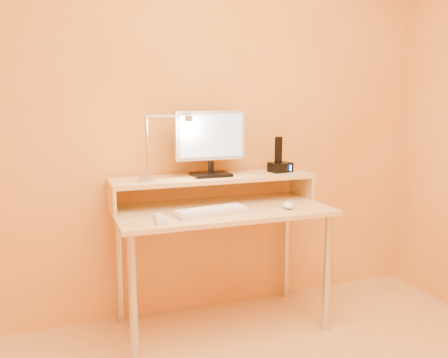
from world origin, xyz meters
name	(u,v)px	position (x,y,z in m)	size (l,w,h in m)	color
wall_back	(204,112)	(0.00, 1.50, 1.25)	(3.00, 0.04, 2.50)	#F6AB50
desk_leg_fl	(133,302)	(-0.55, 0.93, 0.35)	(0.04, 0.04, 0.69)	silver
desk_leg_fr	(327,273)	(0.55, 0.93, 0.35)	(0.04, 0.04, 0.69)	silver
desk_leg_bl	(120,267)	(-0.55, 1.43, 0.35)	(0.04, 0.04, 0.69)	silver
desk_leg_br	(287,247)	(0.55, 1.43, 0.35)	(0.04, 0.04, 0.69)	silver
desk_lower	(222,210)	(0.00, 1.18, 0.71)	(1.20, 0.60, 0.03)	#EDCB78
shelf_riser_left	(112,198)	(-0.59, 1.33, 0.79)	(0.02, 0.30, 0.14)	#EDCB78
shelf_riser_right	(301,185)	(0.59, 1.33, 0.79)	(0.02, 0.30, 0.14)	#EDCB78
desk_shelf	(213,178)	(0.00, 1.33, 0.87)	(1.20, 0.30, 0.03)	#EDCB78
monitor_foot	(211,175)	(-0.01, 1.33, 0.89)	(0.22, 0.16, 0.02)	black
monitor_neck	(211,167)	(-0.01, 1.33, 0.93)	(0.04, 0.04, 0.07)	black
monitor_panel	(210,136)	(-0.01, 1.34, 1.12)	(0.42, 0.04, 0.28)	silver
monitor_back	(209,135)	(-0.01, 1.36, 1.12)	(0.38, 0.01, 0.24)	black
monitor_screen	(211,136)	(-0.01, 1.32, 1.12)	(0.38, 0.00, 0.25)	#A8BFE0
lamp_base	(148,178)	(-0.39, 1.30, 0.89)	(0.10, 0.10, 0.03)	silver
lamp_post	(147,147)	(-0.39, 1.30, 1.07)	(0.01, 0.01, 0.33)	silver
lamp_arm	(168,116)	(-0.27, 1.30, 1.24)	(0.01, 0.01, 0.24)	silver
lamp_head	(189,119)	(-0.15, 1.30, 1.22)	(0.04, 0.04, 0.03)	silver
lamp_bulb	(189,121)	(-0.15, 1.30, 1.20)	(0.03, 0.03, 0.00)	#FFEAC6
phone_dock	(280,167)	(0.44, 1.33, 0.91)	(0.13, 0.10, 0.06)	black
phone_handset	(278,150)	(0.42, 1.33, 1.02)	(0.04, 0.03, 0.16)	black
phone_led	(291,168)	(0.48, 1.28, 0.91)	(0.01, 0.00, 0.04)	#237AFF
keyboard	(211,212)	(-0.10, 1.07, 0.73)	(0.40, 0.13, 0.02)	silver
mouse	(288,205)	(0.35, 1.04, 0.74)	(0.06, 0.11, 0.04)	white
remote_control	(160,219)	(-0.39, 1.01, 0.73)	(0.05, 0.18, 0.02)	silver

